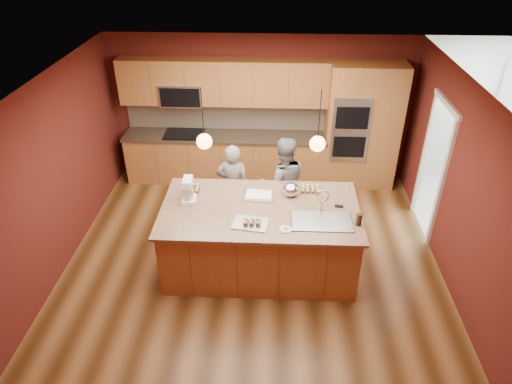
# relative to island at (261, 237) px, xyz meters

# --- Properties ---
(floor) EXTENTS (5.50, 5.50, 0.00)m
(floor) POSITION_rel_island_xyz_m (-0.12, 0.30, -0.51)
(floor) COLOR #452810
(floor) RESTS_ON ground
(ceiling) EXTENTS (5.50, 5.50, 0.00)m
(ceiling) POSITION_rel_island_xyz_m (-0.12, 0.30, 2.19)
(ceiling) COLOR white
(ceiling) RESTS_ON ground
(wall_back) EXTENTS (5.50, 0.00, 5.50)m
(wall_back) POSITION_rel_island_xyz_m (-0.12, 2.80, 0.84)
(wall_back) COLOR #511914
(wall_back) RESTS_ON ground
(wall_front) EXTENTS (5.50, 0.00, 5.50)m
(wall_front) POSITION_rel_island_xyz_m (-0.12, -2.20, 0.84)
(wall_front) COLOR #511914
(wall_front) RESTS_ON ground
(wall_left) EXTENTS (0.00, 5.00, 5.00)m
(wall_left) POSITION_rel_island_xyz_m (-2.87, 0.30, 0.84)
(wall_left) COLOR #511914
(wall_left) RESTS_ON ground
(wall_right) EXTENTS (0.00, 5.00, 5.00)m
(wall_right) POSITION_rel_island_xyz_m (2.63, 0.30, 0.84)
(wall_right) COLOR #511914
(wall_right) RESTS_ON ground
(cabinet_run) EXTENTS (3.74, 0.64, 2.30)m
(cabinet_run) POSITION_rel_island_xyz_m (-0.80, 2.54, 0.47)
(cabinet_run) COLOR brown
(cabinet_run) RESTS_ON floor
(oven_column) EXTENTS (1.30, 0.62, 2.30)m
(oven_column) POSITION_rel_island_xyz_m (1.72, 2.49, 0.64)
(oven_column) COLOR brown
(oven_column) RESTS_ON floor
(doorway_trim) EXTENTS (0.08, 1.11, 2.20)m
(doorway_trim) POSITION_rel_island_xyz_m (2.61, 1.10, 0.54)
(doorway_trim) COLOR white
(doorway_trim) RESTS_ON wall_right
(pendant_left) EXTENTS (0.20, 0.20, 0.80)m
(pendant_left) POSITION_rel_island_xyz_m (-0.73, 0.00, 1.49)
(pendant_left) COLOR black
(pendant_left) RESTS_ON ceiling
(pendant_right) EXTENTS (0.20, 0.20, 0.80)m
(pendant_right) POSITION_rel_island_xyz_m (0.70, 0.00, 1.49)
(pendant_right) COLOR black
(pendant_right) RESTS_ON ceiling
(island) EXTENTS (2.73, 1.53, 1.38)m
(island) POSITION_rel_island_xyz_m (0.00, 0.00, 0.00)
(island) COLOR brown
(island) RESTS_ON floor
(person_left) EXTENTS (0.55, 0.39, 1.46)m
(person_left) POSITION_rel_island_xyz_m (-0.49, 1.02, 0.22)
(person_left) COLOR black
(person_left) RESTS_ON floor
(person_right) EXTENTS (0.87, 0.73, 1.59)m
(person_right) POSITION_rel_island_xyz_m (0.30, 1.02, 0.28)
(person_right) COLOR gray
(person_right) RESTS_ON floor
(stand_mixer) EXTENTS (0.20, 0.27, 0.36)m
(stand_mixer) POSITION_rel_island_xyz_m (-1.02, 0.15, 0.65)
(stand_mixer) COLOR white
(stand_mixer) RESTS_ON island
(sheet_cake) EXTENTS (0.44, 0.34, 0.05)m
(sheet_cake) POSITION_rel_island_xyz_m (-0.05, 0.29, 0.51)
(sheet_cake) COLOR silver
(sheet_cake) RESTS_ON island
(cooling_rack) EXTENTS (0.49, 0.39, 0.02)m
(cooling_rack) POSITION_rel_island_xyz_m (-0.13, -0.37, 0.50)
(cooling_rack) COLOR #B0B2B8
(cooling_rack) RESTS_ON island
(mixing_bowl) EXTENTS (0.24, 0.24, 0.20)m
(mixing_bowl) POSITION_rel_island_xyz_m (0.41, 0.36, 0.59)
(mixing_bowl) COLOR silver
(mixing_bowl) RESTS_ON island
(plate) EXTENTS (0.16, 0.16, 0.01)m
(plate) POSITION_rel_island_xyz_m (0.33, -0.47, 0.50)
(plate) COLOR silver
(plate) RESTS_ON island
(tumbler) EXTENTS (0.08, 0.08, 0.16)m
(tumbler) POSITION_rel_island_xyz_m (1.27, -0.32, 0.57)
(tumbler) COLOR #321F0E
(tumbler) RESTS_ON island
(phone) EXTENTS (0.13, 0.09, 0.01)m
(phone) POSITION_rel_island_xyz_m (1.07, 0.10, 0.50)
(phone) COLOR black
(phone) RESTS_ON island
(cupcakes_left) EXTENTS (0.24, 0.24, 0.07)m
(cupcakes_left) POSITION_rel_island_xyz_m (-1.03, 0.43, 0.53)
(cupcakes_left) COLOR #D7AF59
(cupcakes_left) RESTS_ON island
(cupcakes_rack) EXTENTS (0.24, 0.16, 0.07)m
(cupcakes_rack) POSITION_rel_island_xyz_m (-0.11, -0.39, 0.55)
(cupcakes_rack) COLOR #D7AF59
(cupcakes_rack) RESTS_ON island
(cupcakes_right) EXTENTS (0.29, 0.22, 0.06)m
(cupcakes_right) POSITION_rel_island_xyz_m (0.69, 0.50, 0.52)
(cupcakes_right) COLOR #D7AF59
(cupcakes_right) RESTS_ON island
(dryer) EXTENTS (0.74, 0.75, 1.01)m
(dryer) POSITION_rel_island_xyz_m (4.04, 1.85, -0.01)
(dryer) COLOR white
(dryer) RESTS_ON floor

